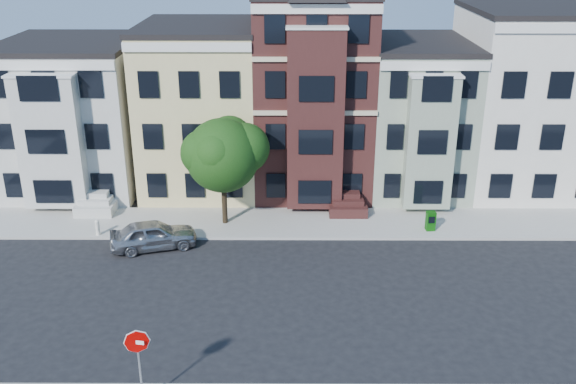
{
  "coord_description": "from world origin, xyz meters",
  "views": [
    {
      "loc": [
        -1.38,
        -25.01,
        15.52
      ],
      "look_at": [
        -1.5,
        2.6,
        4.2
      ],
      "focal_mm": 40.0,
      "sensor_mm": 36.0,
      "label": 1
    }
  ],
  "objects_px": {
    "fire_hydrant": "(98,229)",
    "stop_sign": "(139,362)",
    "street_tree": "(223,160)",
    "parked_car": "(153,235)",
    "newspaper_box": "(431,221)"
  },
  "relations": [
    {
      "from": "newspaper_box",
      "to": "fire_hydrant",
      "type": "height_order",
      "value": "newspaper_box"
    },
    {
      "from": "fire_hydrant",
      "to": "stop_sign",
      "type": "height_order",
      "value": "stop_sign"
    },
    {
      "from": "parked_car",
      "to": "stop_sign",
      "type": "height_order",
      "value": "stop_sign"
    },
    {
      "from": "fire_hydrant",
      "to": "street_tree",
      "type": "bearing_deg",
      "value": 13.53
    },
    {
      "from": "newspaper_box",
      "to": "parked_car",
      "type": "bearing_deg",
      "value": -178.28
    },
    {
      "from": "fire_hydrant",
      "to": "stop_sign",
      "type": "relative_size",
      "value": 0.22
    },
    {
      "from": "parked_car",
      "to": "fire_hydrant",
      "type": "relative_size",
      "value": 6.29
    },
    {
      "from": "parked_car",
      "to": "newspaper_box",
      "type": "distance_m",
      "value": 15.01
    },
    {
      "from": "newspaper_box",
      "to": "stop_sign",
      "type": "relative_size",
      "value": 0.33
    },
    {
      "from": "parked_car",
      "to": "fire_hydrant",
      "type": "bearing_deg",
      "value": 53.6
    },
    {
      "from": "fire_hydrant",
      "to": "newspaper_box",
      "type": "bearing_deg",
      "value": 2.25
    },
    {
      "from": "street_tree",
      "to": "parked_car",
      "type": "bearing_deg",
      "value": -140.51
    },
    {
      "from": "newspaper_box",
      "to": "stop_sign",
      "type": "distance_m",
      "value": 19.01
    },
    {
      "from": "street_tree",
      "to": "newspaper_box",
      "type": "distance_m",
      "value": 11.89
    },
    {
      "from": "street_tree",
      "to": "stop_sign",
      "type": "xyz_separation_m",
      "value": [
        -1.49,
        -14.83,
        -2.09
      ]
    }
  ]
}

